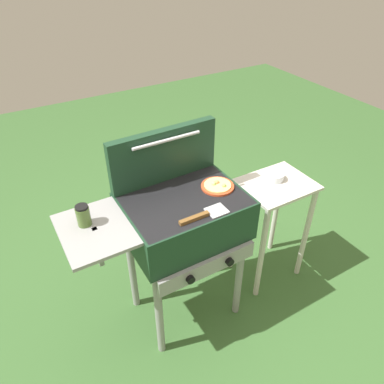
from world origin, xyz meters
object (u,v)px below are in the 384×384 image
spatula (204,215)px  prep_table (272,211)px  pizza_cheese (218,186)px  topping_bowl_near (274,177)px  grill (182,220)px  sauce_jar (83,215)px

spatula → prep_table: spatula is taller
spatula → prep_table: bearing=15.5°
pizza_cheese → spatula: size_ratio=0.69×
topping_bowl_near → prep_table: bearing=-104.2°
grill → pizza_cheese: (0.22, -0.00, 0.15)m
pizza_cheese → prep_table: 0.58m
grill → pizza_cheese: bearing=-0.7°
prep_table → pizza_cheese: bearing=-179.1°
grill → topping_bowl_near: bearing=4.0°
sauce_jar → grill: bearing=-6.8°
prep_table → topping_bowl_near: bearing=75.8°
grill → topping_bowl_near: (0.69, 0.05, 0.03)m
pizza_cheese → prep_table: pizza_cheese is taller
spatula → topping_bowl_near: spatula is taller
pizza_cheese → prep_table: (0.45, 0.01, -0.36)m
grill → pizza_cheese: 0.27m
prep_table → topping_bowl_near: size_ratio=6.45×
sauce_jar → prep_table: sauce_jar is taller
prep_table → topping_bowl_near: topping_bowl_near is taller
grill → prep_table: (0.67, 0.00, -0.21)m
sauce_jar → spatula: 0.57m
pizza_cheese → sauce_jar: sauce_jar is taller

